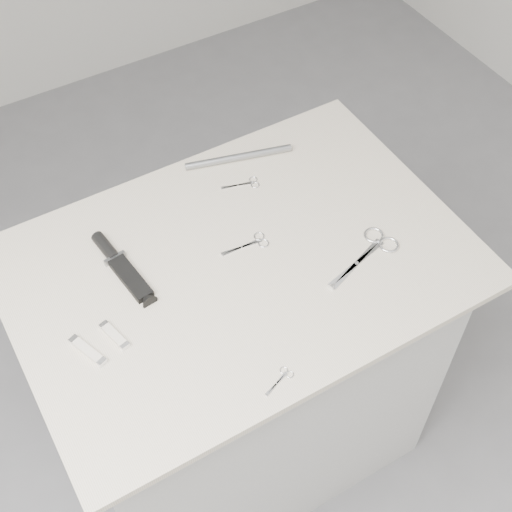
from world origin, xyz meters
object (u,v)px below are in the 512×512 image
embroidery_scissors_a (252,243)px  pocket_knife_a (88,351)px  embroidery_scissors_b (246,184)px  pocket_knife_b (114,336)px  sheathed_knife (119,264)px  large_shears (373,248)px  metal_rail (239,157)px  plinth (243,369)px  tiny_scissors (281,379)px

embroidery_scissors_a → pocket_knife_a: (-0.42, -0.08, 0.00)m
embroidery_scissors_b → pocket_knife_b: (-0.44, -0.24, 0.00)m
sheathed_knife → pocket_knife_a: (-0.14, -0.17, -0.00)m
large_shears → metal_rail: 0.42m
large_shears → embroidery_scissors_a: size_ratio=1.83×
pocket_knife_b → plinth: bearing=-96.3°
embroidery_scissors_a → plinth: bearing=-144.3°
pocket_knife_a → metal_rail: metal_rail is taller
pocket_knife_a → plinth: bearing=-103.4°
plinth → sheathed_knife: 0.55m
embroidery_scissors_b → metal_rail: 0.09m
pocket_knife_a → pocket_knife_b: size_ratio=1.15×
pocket_knife_a → metal_rail: size_ratio=0.35×
sheathed_knife → metal_rail: sheathed_knife is taller
embroidery_scissors_a → metal_rail: bearing=71.5°
pocket_knife_b → metal_rail: (0.47, 0.32, 0.00)m
large_shears → sheathed_knife: (-0.51, 0.24, 0.01)m
plinth → large_shears: large_shears is taller
plinth → pocket_knife_a: 0.61m
sheathed_knife → pocket_knife_a: 0.22m
embroidery_scissors_b → sheathed_knife: sheathed_knife is taller
pocket_knife_a → embroidery_scissors_a: bearing=-100.3°
tiny_scissors → plinth: bearing=55.4°
pocket_knife_a → pocket_knife_b: (0.06, 0.01, -0.00)m
tiny_scissors → pocket_knife_b: bearing=113.2°
sheathed_knife → pocket_knife_b: 0.18m
large_shears → tiny_scissors: bearing=-170.1°
plinth → metal_rail: 0.58m
pocket_knife_a → metal_rail: 0.62m
large_shears → pocket_knife_a: size_ratio=2.16×
embroidery_scissors_a → sheathed_knife: bearing=166.5°
plinth → tiny_scissors: 0.56m
embroidery_scissors_a → tiny_scissors: (-0.12, -0.32, -0.00)m
embroidery_scissors_b → tiny_scissors: 0.53m
large_shears → pocket_knife_a: bearing=156.8°
large_shears → sheathed_knife: sheathed_knife is taller
large_shears → sheathed_knife: bearing=137.7°
embroidery_scissors_a → sheathed_knife: (-0.28, 0.09, 0.01)m
embroidery_scissors_b → metal_rail: metal_rail is taller
plinth → large_shears: (0.27, -0.12, 0.47)m
pocket_knife_b → embroidery_scissors_a: bearing=-92.7°
plinth → embroidery_scissors_a: 0.48m
embroidery_scissors_b → tiny_scissors: (-0.20, -0.49, -0.00)m
embroidery_scissors_a → metal_rail: (0.11, 0.25, 0.01)m
embroidery_scissors_a → embroidery_scissors_b: 0.19m
embroidery_scissors_b → pocket_knife_a: (-0.50, -0.25, 0.00)m
plinth → pocket_knife_b: pocket_knife_b is taller
plinth → metal_rail: size_ratio=3.36×
embroidery_scissors_a → pocket_knife_b: (-0.36, -0.07, 0.00)m
pocket_knife_a → pocket_knife_b: pocket_knife_a is taller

